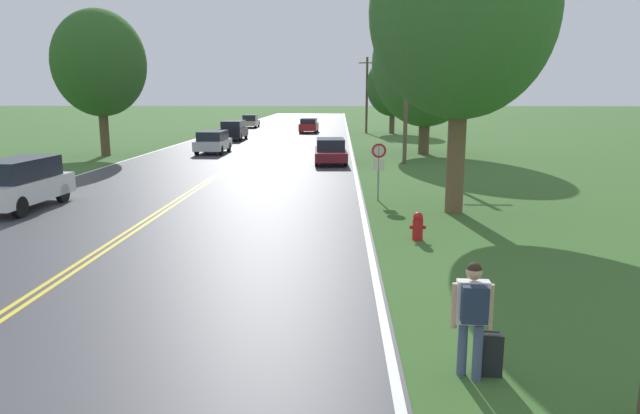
# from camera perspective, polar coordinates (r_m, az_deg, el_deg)

# --- Properties ---
(hitchhiker_person) EXTENTS (0.60, 0.44, 1.76)m
(hitchhiker_person) POSITION_cam_1_polar(r_m,az_deg,el_deg) (8.57, 15.02, -9.83)
(hitchhiker_person) COLOR #475175
(hitchhiker_person) RESTS_ON ground
(suitcase) EXTENTS (0.40, 0.18, 0.70)m
(suitcase) POSITION_cam_1_polar(r_m,az_deg,el_deg) (9.03, 16.50, -13.98)
(suitcase) COLOR black
(suitcase) RESTS_ON ground
(fire_hydrant) EXTENTS (0.46, 0.30, 0.82)m
(fire_hydrant) POSITION_cam_1_polar(r_m,az_deg,el_deg) (16.49, 9.75, -1.87)
(fire_hydrant) COLOR red
(fire_hydrant) RESTS_ON ground
(traffic_sign) EXTENTS (0.60, 0.10, 2.26)m
(traffic_sign) POSITION_cam_1_polar(r_m,az_deg,el_deg) (22.26, 5.89, 4.94)
(traffic_sign) COLOR gray
(traffic_sign) RESTS_ON ground
(utility_pole_midground) EXTENTS (1.80, 0.24, 8.68)m
(utility_pole_midground) POSITION_cam_1_polar(r_m,az_deg,el_deg) (34.42, 8.64, 11.75)
(utility_pole_midground) COLOR brown
(utility_pole_midground) RESTS_ON ground
(utility_pole_far) EXTENTS (1.80, 0.24, 7.93)m
(utility_pole_far) POSITION_cam_1_polar(r_m,az_deg,el_deg) (61.83, 4.70, 11.19)
(utility_pole_far) COLOR brown
(utility_pole_far) RESTS_ON ground
(tree_left_verge) EXTENTS (5.52, 5.52, 8.17)m
(tree_left_verge) POSITION_cam_1_polar(r_m,az_deg,el_deg) (61.63, 7.30, 11.94)
(tree_left_verge) COLOR brown
(tree_left_verge) RESTS_ON ground
(tree_behind_sign) EXTENTS (7.41, 7.41, 10.42)m
(tree_behind_sign) POSITION_cam_1_polar(r_m,az_deg,el_deg) (40.39, 10.60, 13.92)
(tree_behind_sign) COLOR brown
(tree_behind_sign) RESTS_ON ground
(tree_mid_treeline) EXTENTS (6.21, 6.21, 10.39)m
(tree_mid_treeline) POSITION_cam_1_polar(r_m,az_deg,el_deg) (20.44, 14.08, 18.46)
(tree_mid_treeline) COLOR brown
(tree_mid_treeline) RESTS_ON ground
(tree_right_cluster) EXTENTS (6.03, 6.03, 9.58)m
(tree_right_cluster) POSITION_cam_1_polar(r_m,az_deg,el_deg) (41.29, -21.19, 13.24)
(tree_right_cluster) COLOR brown
(tree_right_cluster) RESTS_ON ground
(car_white_suv_nearest) EXTENTS (1.95, 4.56, 1.84)m
(car_white_suv_nearest) POSITION_cam_1_polar(r_m,az_deg,el_deg) (23.15, -27.78, 2.14)
(car_white_suv_nearest) COLOR black
(car_white_suv_nearest) RESTS_ON ground
(car_maroon_sedan_approaching) EXTENTS (2.06, 4.82, 1.49)m
(car_maroon_sedan_approaching) POSITION_cam_1_polar(r_m,az_deg,el_deg) (34.39, 1.05, 5.65)
(car_maroon_sedan_approaching) COLOR black
(car_maroon_sedan_approaching) RESTS_ON ground
(car_silver_suv_mid_near) EXTENTS (1.94, 4.13, 1.57)m
(car_silver_suv_mid_near) POSITION_cam_1_polar(r_m,az_deg,el_deg) (40.99, -10.66, 6.46)
(car_silver_suv_mid_near) COLOR black
(car_silver_suv_mid_near) RESTS_ON ground
(car_black_suv_mid_far) EXTENTS (1.96, 4.85, 1.75)m
(car_black_suv_mid_far) POSITION_cam_1_polar(r_m,az_deg,el_deg) (52.62, -8.63, 7.64)
(car_black_suv_mid_far) COLOR black
(car_black_suv_mid_far) RESTS_ON ground
(car_red_hatchback_receding) EXTENTS (1.98, 4.29, 1.53)m
(car_red_hatchback_receding) POSITION_cam_1_polar(r_m,az_deg,el_deg) (62.35, -1.12, 8.20)
(car_red_hatchback_receding) COLOR black
(car_red_hatchback_receding) RESTS_ON ground
(car_champagne_sedan_distant) EXTENTS (1.93, 4.93, 1.59)m
(car_champagne_sedan_distant) POSITION_cam_1_polar(r_m,az_deg,el_deg) (72.47, -6.96, 8.53)
(car_champagne_sedan_distant) COLOR black
(car_champagne_sedan_distant) RESTS_ON ground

